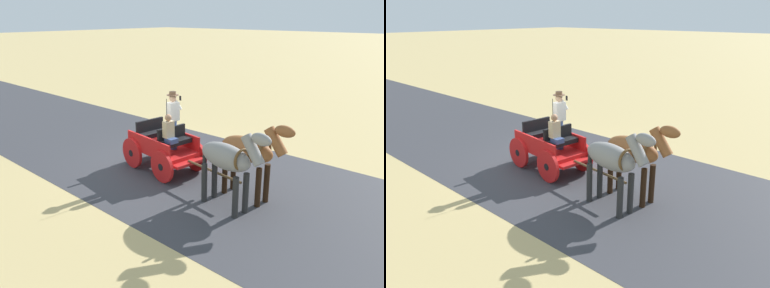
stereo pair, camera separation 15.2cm
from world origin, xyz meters
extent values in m
plane|color=tan|center=(0.00, 0.00, 0.00)|extent=(200.00, 200.00, 0.00)
cube|color=#38383D|center=(0.00, 0.00, 0.00)|extent=(6.65, 160.00, 0.01)
cube|color=red|center=(0.40, 0.46, 0.66)|extent=(1.45, 2.32, 0.12)
cube|color=red|center=(-0.16, 0.53, 0.94)|extent=(0.30, 2.08, 0.44)
cube|color=red|center=(0.97, 0.40, 0.94)|extent=(0.30, 2.08, 0.44)
cube|color=red|center=(0.54, 1.67, 0.56)|extent=(1.10, 0.36, 0.08)
cube|color=red|center=(0.26, -0.73, 0.48)|extent=(0.74, 0.28, 0.06)
cube|color=black|center=(0.47, 1.06, 1.04)|extent=(1.05, 0.48, 0.14)
cube|color=black|center=(0.45, 0.88, 1.26)|extent=(1.02, 0.20, 0.44)
cube|color=black|center=(0.34, -0.03, 1.04)|extent=(1.05, 0.48, 0.14)
cube|color=black|center=(0.32, -0.21, 1.26)|extent=(1.02, 0.20, 0.44)
cylinder|color=red|center=(-0.15, 1.30, 0.48)|extent=(0.21, 0.97, 0.96)
cylinder|color=black|center=(-0.15, 1.30, 0.48)|extent=(0.14, 0.22, 0.21)
cylinder|color=red|center=(1.14, 1.15, 0.48)|extent=(0.21, 0.97, 0.96)
cylinder|color=black|center=(1.14, 1.15, 0.48)|extent=(0.14, 0.22, 0.21)
cylinder|color=red|center=(-0.33, -0.23, 0.48)|extent=(0.21, 0.97, 0.96)
cylinder|color=black|center=(-0.33, -0.23, 0.48)|extent=(0.14, 0.22, 0.21)
cylinder|color=red|center=(0.96, -0.38, 0.48)|extent=(0.21, 0.97, 0.96)
cylinder|color=black|center=(0.96, -0.38, 0.48)|extent=(0.14, 0.22, 0.21)
cylinder|color=brown|center=(0.66, 2.65, 0.61)|extent=(0.30, 1.99, 0.07)
cylinder|color=black|center=(0.77, 1.03, 1.74)|extent=(0.02, 0.02, 1.30)
cylinder|color=#384C7F|center=(0.29, 0.81, 1.17)|extent=(0.22, 0.22, 0.90)
cube|color=silver|center=(0.29, 0.81, 1.90)|extent=(0.36, 0.26, 0.56)
sphere|color=tan|center=(0.29, 0.81, 2.30)|extent=(0.22, 0.22, 0.22)
cylinder|color=#473323|center=(0.29, 0.81, 2.40)|extent=(0.36, 0.36, 0.01)
cylinder|color=#473323|center=(0.29, 0.81, 2.45)|extent=(0.20, 0.20, 0.10)
cylinder|color=silver|center=(0.12, 0.87, 2.08)|extent=(0.27, 0.11, 0.32)
cube|color=black|center=(0.06, 0.89, 2.28)|extent=(0.03, 0.07, 0.14)
cube|color=#384C7F|center=(0.73, 1.15, 1.18)|extent=(0.32, 0.35, 0.14)
cube|color=tan|center=(0.72, 1.03, 1.49)|extent=(0.32, 0.23, 0.48)
sphere|color=#9E7051|center=(0.72, 1.03, 1.84)|extent=(0.20, 0.20, 0.20)
ellipsoid|color=brown|center=(0.35, 3.49, 1.37)|extent=(0.66, 1.59, 0.64)
cylinder|color=black|center=(0.21, 4.04, 0.53)|extent=(0.15, 0.15, 1.05)
cylinder|color=black|center=(0.57, 4.02, 0.53)|extent=(0.15, 0.15, 1.05)
cylinder|color=black|center=(0.14, 2.96, 0.53)|extent=(0.15, 0.15, 1.05)
cylinder|color=black|center=(0.50, 2.93, 0.53)|extent=(0.15, 0.15, 1.05)
cylinder|color=brown|center=(0.41, 4.33, 1.77)|extent=(0.30, 0.66, 0.73)
ellipsoid|color=brown|center=(0.42, 4.55, 2.07)|extent=(0.25, 0.55, 0.28)
cube|color=black|center=(0.41, 4.31, 1.81)|extent=(0.09, 0.51, 0.56)
cylinder|color=black|center=(0.31, 2.75, 1.07)|extent=(0.11, 0.11, 0.70)
torus|color=brown|center=(0.39, 4.03, 1.45)|extent=(0.55, 0.11, 0.55)
ellipsoid|color=gray|center=(1.15, 3.40, 1.37)|extent=(0.77, 1.62, 0.64)
cylinder|color=#272726|center=(1.04, 3.96, 0.53)|extent=(0.15, 0.15, 1.05)
cylinder|color=#272726|center=(1.40, 3.91, 0.53)|extent=(0.15, 0.15, 1.05)
cylinder|color=#272726|center=(0.89, 2.88, 0.53)|extent=(0.15, 0.15, 1.05)
cylinder|color=#272726|center=(1.25, 2.83, 0.53)|extent=(0.15, 0.15, 1.05)
cylinder|color=gray|center=(1.26, 4.23, 1.77)|extent=(0.35, 0.68, 0.73)
ellipsoid|color=gray|center=(1.29, 4.45, 2.07)|extent=(0.29, 0.57, 0.28)
cube|color=#272726|center=(1.26, 4.21, 1.81)|extent=(0.13, 0.51, 0.56)
cylinder|color=#272726|center=(1.04, 2.66, 1.07)|extent=(0.11, 0.11, 0.70)
torus|color=brown|center=(1.22, 3.94, 1.45)|extent=(0.55, 0.15, 0.55)
camera|label=1|loc=(8.05, 8.40, 4.63)|focal=35.01mm
camera|label=2|loc=(7.95, 8.51, 4.63)|focal=35.01mm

